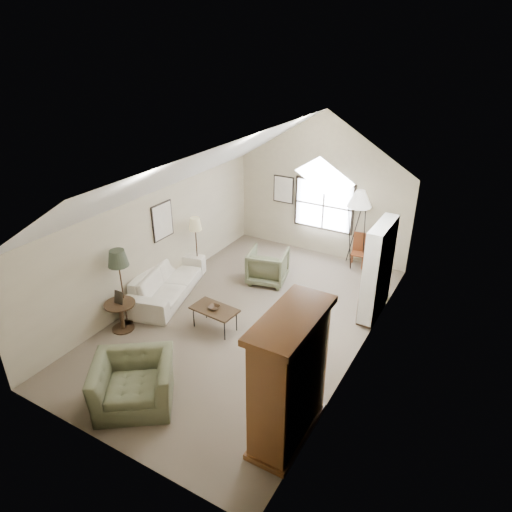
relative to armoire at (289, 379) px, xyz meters
The scene contains 18 objects.
room_shell 3.87m from the armoire, 132.25° to the left, with size 5.01×8.01×4.00m.
window 6.70m from the armoire, 108.11° to the left, with size 1.72×0.08×1.42m, color black.
skylight 4.02m from the armoire, 104.93° to the left, with size 0.80×1.20×0.52m, color white, non-canonical shape.
wall_art 5.98m from the armoire, 133.09° to the left, with size 1.97×3.71×0.88m.
armoire is the anchor object (origin of this frame).
tv_alcove 4.00m from the armoire, 87.71° to the left, with size 0.32×1.30×2.10m, color white.
media_console 4.08m from the armoire, 88.00° to the left, with size 0.34×1.18×0.60m, color #382316.
tv_panel 4.01m from the armoire, 88.00° to the left, with size 0.05×0.90×0.55m, color black.
sofa 5.03m from the armoire, 151.53° to the left, with size 2.58×1.01×0.75m, color white.
armchair_near 2.72m from the armoire, 164.65° to the right, with size 1.30×1.14×0.85m, color #555D41.
armchair_far 4.95m from the armoire, 122.20° to the left, with size 0.92×0.95×0.86m, color #575E41.
coffee_table 3.26m from the armoire, 145.68° to the left, with size 0.98×0.55×0.50m, color #372716.
bowl 3.20m from the armoire, 145.68° to the left, with size 0.24×0.24×0.06m, color #372816.
side_table 4.44m from the armoire, 169.78° to the left, with size 0.65×0.65×0.65m, color #3E2C19.
side_chair 6.20m from the armoire, 98.49° to the left, with size 0.36×0.36×0.93m, color brown.
tripod_lamp 6.18m from the armoire, 99.49° to the left, with size 0.63×0.63×2.16m, color white, non-canonical shape.
dark_lamp 4.49m from the armoire, 167.44° to the left, with size 0.43×0.43×1.80m, color #272D20, non-canonical shape.
tan_lamp 5.66m from the armoire, 140.77° to the left, with size 0.32×0.32×1.62m, color tan, non-canonical shape.
Camera 1 is at (4.37, -7.21, 5.73)m, focal length 32.00 mm.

